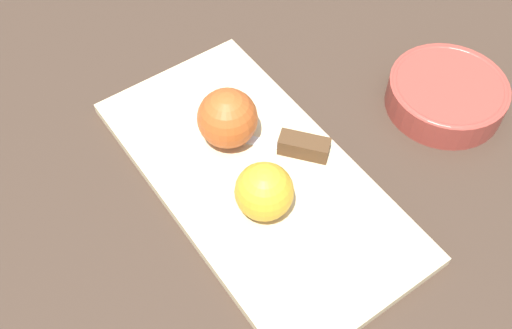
{
  "coord_description": "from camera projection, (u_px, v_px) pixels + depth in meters",
  "views": [
    {
      "loc": [
        -0.28,
        0.29,
        0.59
      ],
      "look_at": [
        0.0,
        0.0,
        0.03
      ],
      "focal_mm": 42.0,
      "sensor_mm": 36.0,
      "label": 1
    }
  ],
  "objects": [
    {
      "name": "apple_half_right",
      "position": [
        228.0,
        118.0,
        0.7
      ],
      "size": [
        0.07,
        0.07,
        0.07
      ],
      "rotation": [
        0.0,
        0.0,
        3.99
      ],
      "color": "#AD4C1E",
      "rests_on": "cutting_board"
    },
    {
      "name": "bowl",
      "position": [
        447.0,
        93.0,
        0.76
      ],
      "size": [
        0.15,
        0.15,
        0.04
      ],
      "color": "#99382D",
      "rests_on": "ground_plane"
    },
    {
      "name": "apple_half_left",
      "position": [
        264.0,
        192.0,
        0.65
      ],
      "size": [
        0.07,
        0.07,
        0.07
      ],
      "rotation": [
        0.0,
        0.0,
        3.91
      ],
      "color": "gold",
      "rests_on": "cutting_board"
    },
    {
      "name": "cutting_board",
      "position": [
        256.0,
        178.0,
        0.7
      ],
      "size": [
        0.45,
        0.29,
        0.01
      ],
      "color": "#D1B789",
      "rests_on": "ground_plane"
    },
    {
      "name": "ground_plane",
      "position": [
        256.0,
        181.0,
        0.71
      ],
      "size": [
        4.0,
        4.0,
        0.0
      ],
      "primitive_type": "plane",
      "color": "#38281E"
    },
    {
      "name": "knife",
      "position": [
        299.0,
        146.0,
        0.71
      ],
      "size": [
        0.13,
        0.08,
        0.02
      ],
      "rotation": [
        0.0,
        0.0,
        0.49
      ],
      "color": "silver",
      "rests_on": "cutting_board"
    }
  ]
}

